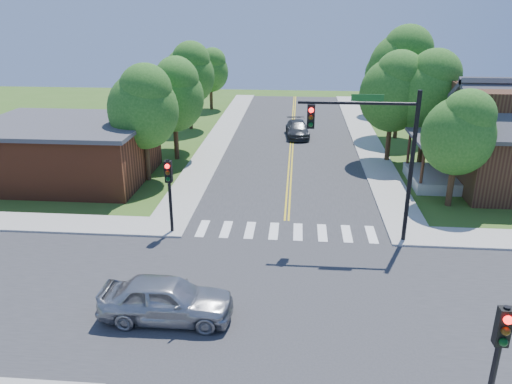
# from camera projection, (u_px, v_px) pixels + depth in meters

# --- Properties ---
(ground) EXTENTS (100.00, 100.00, 0.00)m
(ground) POSITION_uv_depth(u_px,v_px,m) (281.00, 301.00, 19.03)
(ground) COLOR #365B1C
(ground) RESTS_ON ground
(road_ns) EXTENTS (10.00, 90.00, 0.04)m
(road_ns) POSITION_uv_depth(u_px,v_px,m) (281.00, 301.00, 19.02)
(road_ns) COLOR #2D2D30
(road_ns) RESTS_ON ground
(road_ew) EXTENTS (90.00, 10.00, 0.04)m
(road_ew) POSITION_uv_depth(u_px,v_px,m) (281.00, 301.00, 19.02)
(road_ew) COLOR #2D2D30
(road_ew) RESTS_ON ground
(intersection_patch) EXTENTS (10.20, 10.20, 0.06)m
(intersection_patch) POSITION_uv_depth(u_px,v_px,m) (281.00, 301.00, 19.03)
(intersection_patch) COLOR #2D2D30
(intersection_patch) RESTS_ON ground
(sidewalk_nw) EXTENTS (40.00, 40.00, 0.14)m
(sidewalk_nw) POSITION_uv_depth(u_px,v_px,m) (65.00, 165.00, 35.00)
(sidewalk_nw) COLOR #9E9B93
(sidewalk_nw) RESTS_ON ground
(crosswalk_north) EXTENTS (8.85, 2.00, 0.01)m
(crosswalk_north) POSITION_uv_depth(u_px,v_px,m) (286.00, 231.00, 24.79)
(crosswalk_north) COLOR white
(crosswalk_north) RESTS_ON ground
(centerline) EXTENTS (0.30, 90.00, 0.01)m
(centerline) POSITION_uv_depth(u_px,v_px,m) (281.00, 300.00, 19.01)
(centerline) COLOR gold
(centerline) RESTS_ON ground
(signal_mast_ne) EXTENTS (5.30, 0.42, 7.20)m
(signal_mast_ne) POSITION_uv_depth(u_px,v_px,m) (376.00, 143.00, 22.22)
(signal_mast_ne) COLOR black
(signal_mast_ne) RESTS_ON ground
(signal_pole_se) EXTENTS (0.34, 0.42, 3.80)m
(signal_pole_se) POSITION_uv_depth(u_px,v_px,m) (499.00, 346.00, 12.41)
(signal_pole_se) COLOR black
(signal_pole_se) RESTS_ON ground
(signal_pole_nw) EXTENTS (0.34, 0.42, 3.80)m
(signal_pole_nw) POSITION_uv_depth(u_px,v_px,m) (169.00, 183.00, 23.73)
(signal_pole_nw) COLOR black
(signal_pole_nw) RESTS_ON ground
(building_nw) EXTENTS (10.40, 8.40, 3.73)m
(building_nw) POSITION_uv_depth(u_px,v_px,m) (67.00, 151.00, 31.79)
(building_nw) COLOR brown
(building_nw) RESTS_ON ground
(tree_e_a) EXTENTS (3.87, 3.67, 6.57)m
(tree_e_a) POSITION_uv_depth(u_px,v_px,m) (461.00, 131.00, 26.55)
(tree_e_a) COLOR #382314
(tree_e_a) RESTS_ON ground
(tree_e_b) EXTENTS (4.70, 4.47, 7.99)m
(tree_e_b) POSITION_uv_depth(u_px,v_px,m) (429.00, 90.00, 33.51)
(tree_e_b) COLOR #382314
(tree_e_b) RESTS_ON ground
(tree_e_c) EXTENTS (5.42, 5.15, 9.22)m
(tree_e_c) POSITION_uv_depth(u_px,v_px,m) (403.00, 65.00, 40.08)
(tree_e_c) COLOR #382314
(tree_e_c) RESTS_ON ground
(tree_e_d) EXTENTS (4.00, 3.80, 6.80)m
(tree_e_d) POSITION_uv_depth(u_px,v_px,m) (386.00, 71.00, 49.15)
(tree_e_d) COLOR #382314
(tree_e_d) RESTS_ON ground
(tree_w_a) EXTENTS (4.36, 4.14, 7.41)m
(tree_w_a) POSITION_uv_depth(u_px,v_px,m) (144.00, 105.00, 30.48)
(tree_w_a) COLOR #382314
(tree_w_a) RESTS_ON ground
(tree_w_b) EXTENTS (4.21, 4.00, 7.15)m
(tree_w_b) POSITION_uv_depth(u_px,v_px,m) (174.00, 89.00, 37.10)
(tree_w_b) COLOR #382314
(tree_w_b) RESTS_ON ground
(tree_w_c) EXTENTS (4.55, 4.32, 7.74)m
(tree_w_c) POSITION_uv_depth(u_px,v_px,m) (189.00, 72.00, 43.62)
(tree_w_c) COLOR #382314
(tree_w_c) RESTS_ON ground
(tree_w_d) EXTENTS (3.80, 3.61, 6.46)m
(tree_w_d) POSITION_uv_depth(u_px,v_px,m) (211.00, 69.00, 52.38)
(tree_w_d) COLOR #382314
(tree_w_d) RESTS_ON ground
(tree_house) EXTENTS (4.61, 4.38, 7.84)m
(tree_house) POSITION_uv_depth(u_px,v_px,m) (395.00, 90.00, 34.12)
(tree_house) COLOR #382314
(tree_house) RESTS_ON ground
(tree_bldg) EXTENTS (4.29, 4.08, 7.30)m
(tree_bldg) POSITION_uv_depth(u_px,v_px,m) (174.00, 93.00, 34.87)
(tree_bldg) COLOR #382314
(tree_bldg) RESTS_ON ground
(car_silver) EXTENTS (1.93, 4.76, 1.62)m
(car_silver) POSITION_uv_depth(u_px,v_px,m) (166.00, 300.00, 17.68)
(car_silver) COLOR #A5A7AC
(car_silver) RESTS_ON ground
(car_dgrey) EXTENTS (2.62, 4.84, 1.31)m
(car_dgrey) POSITION_uv_depth(u_px,v_px,m) (297.00, 130.00, 42.32)
(car_dgrey) COLOR #2F3134
(car_dgrey) RESTS_ON ground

